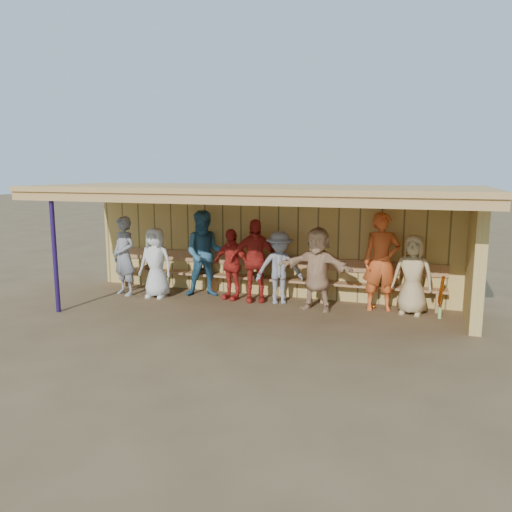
% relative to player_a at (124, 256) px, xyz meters
% --- Properties ---
extents(ground, '(90.00, 90.00, 0.00)m').
position_rel_player_a_xyz_m(ground, '(3.11, -0.25, -0.90)').
color(ground, brown).
rests_on(ground, ground).
extents(player_a, '(0.76, 0.63, 1.80)m').
position_rel_player_a_xyz_m(player_a, '(0.00, 0.00, 0.00)').
color(player_a, gray).
rests_on(player_a, ground).
extents(player_b, '(0.78, 0.52, 1.57)m').
position_rel_player_a_xyz_m(player_b, '(0.79, 0.02, -0.11)').
color(player_b, silver).
rests_on(player_b, ground).
extents(player_c, '(1.14, 1.02, 1.93)m').
position_rel_player_a_xyz_m(player_c, '(1.78, 0.49, 0.07)').
color(player_c, '#306484').
rests_on(player_c, ground).
extents(player_d, '(1.13, 0.76, 1.79)m').
position_rel_player_a_xyz_m(player_d, '(2.98, 0.40, -0.00)').
color(player_d, '#B2251C').
rests_on(player_d, ground).
extents(player_e, '(1.15, 0.93, 1.55)m').
position_rel_player_a_xyz_m(player_e, '(3.53, 0.42, -0.12)').
color(player_e, gray).
rests_on(player_e, ground).
extents(player_f, '(1.63, 0.74, 1.69)m').
position_rel_player_a_xyz_m(player_f, '(4.39, 0.16, -0.05)').
color(player_f, tan).
rests_on(player_f, ground).
extents(player_g, '(0.82, 0.63, 1.99)m').
position_rel_player_a_xyz_m(player_g, '(5.61, 0.56, 0.10)').
color(player_g, '#D45521').
rests_on(player_g, ground).
extents(player_h, '(0.84, 0.62, 1.58)m').
position_rel_player_a_xyz_m(player_h, '(6.23, 0.46, -0.11)').
color(player_h, tan).
rests_on(player_h, ground).
extents(player_extra, '(0.98, 0.62, 1.56)m').
position_rel_player_a_xyz_m(player_extra, '(2.43, 0.42, -0.12)').
color(player_extra, red).
rests_on(player_extra, ground).
extents(dugout_structure, '(8.80, 3.20, 2.50)m').
position_rel_player_a_xyz_m(dugout_structure, '(3.50, 0.44, 0.80)').
color(dugout_structure, tan).
rests_on(dugout_structure, ground).
extents(bench, '(7.60, 0.34, 0.93)m').
position_rel_player_a_xyz_m(bench, '(3.11, 0.87, -0.37)').
color(bench, '#B47F4D').
rests_on(bench, ground).
extents(dugout_equipment, '(6.78, 0.62, 0.80)m').
position_rel_player_a_xyz_m(dugout_equipment, '(2.46, 0.74, -0.41)').
color(dugout_equipment, orange).
rests_on(dugout_equipment, ground).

